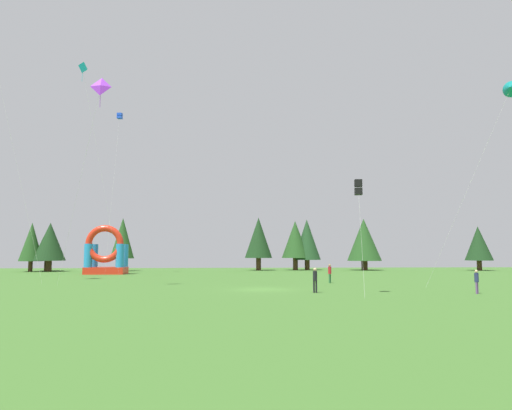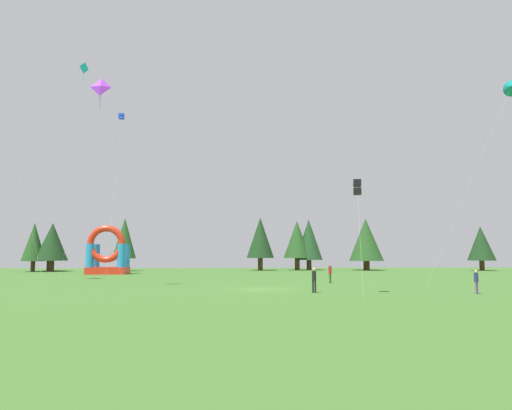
% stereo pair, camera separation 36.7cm
% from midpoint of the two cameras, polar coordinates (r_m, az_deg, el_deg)
% --- Properties ---
extents(ground_plane, '(120.00, 120.00, 0.00)m').
position_cam_midpoint_polar(ground_plane, '(39.02, 0.39, -10.16)').
color(ground_plane, '#3D6B28').
extents(kite_cyan_diamond, '(5.57, 1.51, 26.36)m').
position_cam_midpoint_polar(kite_cyan_diamond, '(64.62, -20.37, 14.98)').
color(kite_cyan_diamond, '#19B7CC').
rests_on(kite_cyan_diamond, ground_plane).
extents(kite_black_box, '(0.81, 2.91, 8.28)m').
position_cam_midpoint_polar(kite_black_box, '(35.21, 11.96, 2.08)').
color(kite_black_box, black).
rests_on(kite_black_box, ground_plane).
extents(kite_purple_diamond, '(5.00, 4.51, 17.91)m').
position_cam_midpoint_polar(kite_purple_diamond, '(44.08, -18.53, 13.33)').
color(kite_purple_diamond, purple).
rests_on(kite_purple_diamond, ground_plane).
extents(kite_blue_box, '(0.88, 4.51, 24.08)m').
position_cam_midpoint_polar(kite_blue_box, '(75.51, -16.27, 10.21)').
color(kite_blue_box, blue).
rests_on(kite_blue_box, ground_plane).
extents(kite_teal_delta, '(6.63, 5.51, 16.96)m').
position_cam_midpoint_polar(kite_teal_delta, '(44.24, 28.17, 12.33)').
color(kite_teal_delta, '#0C7F7A').
rests_on(kite_teal_delta, ground_plane).
extents(person_far_side, '(0.45, 0.45, 1.86)m').
position_cam_midpoint_polar(person_far_side, '(48.02, 8.67, -7.98)').
color(person_far_side, '#33723F').
rests_on(person_far_side, ground_plane).
extents(person_left_edge, '(0.42, 0.42, 1.73)m').
position_cam_midpoint_polar(person_left_edge, '(38.16, 24.83, -8.17)').
color(person_left_edge, '#724C8C').
rests_on(person_left_edge, ground_plane).
extents(person_near_camera, '(0.42, 0.42, 1.84)m').
position_cam_midpoint_polar(person_near_camera, '(35.90, 6.85, -8.73)').
color(person_near_camera, black).
rests_on(person_near_camera, ground_plane).
extents(inflatable_blue_arch, '(5.54, 4.10, 6.95)m').
position_cam_midpoint_polar(inflatable_blue_arch, '(71.18, -17.83, -5.89)').
color(inflatable_blue_arch, red).
rests_on(inflatable_blue_arch, ground_plane).
extents(tree_row_0, '(3.75, 3.75, 8.01)m').
position_cam_midpoint_polar(tree_row_0, '(85.86, -25.58, -4.05)').
color(tree_row_0, '#4C331E').
rests_on(tree_row_0, ground_plane).
extents(tree_row_1, '(3.99, 3.99, 6.79)m').
position_cam_midpoint_polar(tree_row_1, '(88.90, -24.00, -4.46)').
color(tree_row_1, '#4C331E').
rests_on(tree_row_1, ground_plane).
extents(tree_row_2, '(5.17, 5.17, 8.02)m').
position_cam_midpoint_polar(tree_row_2, '(85.07, -23.74, -4.08)').
color(tree_row_2, '#4C331E').
rests_on(tree_row_2, ground_plane).
extents(tree_row_3, '(3.96, 3.96, 8.99)m').
position_cam_midpoint_polar(tree_row_3, '(83.51, -15.93, -3.89)').
color(tree_row_3, '#4C331E').
rests_on(tree_row_3, ground_plane).
extents(tree_row_4, '(4.85, 4.85, 9.31)m').
position_cam_midpoint_polar(tree_row_4, '(83.77, 0.18, -3.99)').
color(tree_row_4, '#4C331E').
rests_on(tree_row_4, ground_plane).
extents(tree_row_5, '(4.86, 4.86, 8.79)m').
position_cam_midpoint_polar(tree_row_5, '(85.21, 4.63, -4.18)').
color(tree_row_5, '#4C331E').
rests_on(tree_row_5, ground_plane).
extents(tree_row_6, '(4.85, 4.85, 9.12)m').
position_cam_midpoint_polar(tree_row_6, '(85.89, 6.05, -4.18)').
color(tree_row_6, '#4C331E').
rests_on(tree_row_6, ground_plane).
extents(tree_row_7, '(6.05, 6.05, 9.17)m').
position_cam_midpoint_polar(tree_row_7, '(86.73, 12.78, -4.12)').
color(tree_row_7, '#4C331E').
rests_on(tree_row_7, ground_plane).
extents(tree_row_8, '(4.67, 4.67, 7.70)m').
position_cam_midpoint_polar(tree_row_8, '(91.47, 25.15, -4.23)').
color(tree_row_8, '#4C331E').
rests_on(tree_row_8, ground_plane).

